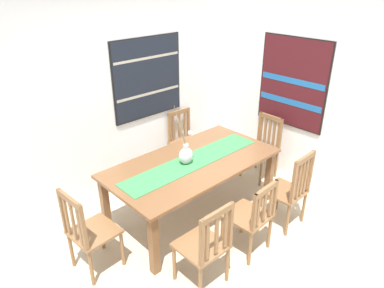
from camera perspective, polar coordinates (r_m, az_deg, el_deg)
The scene contains 14 objects.
ground_plane at distance 4.08m, azimuth 5.52°, elevation -16.12°, with size 6.40×6.40×0.03m, color beige.
wall_back at distance 4.67m, azimuth -11.19°, elevation 8.46°, with size 6.40×0.12×2.70m, color white.
wall_side at distance 4.82m, azimuth 21.27°, elevation 7.75°, with size 0.12×6.40×2.70m, color white.
dining_table at distance 4.16m, azimuth 0.09°, elevation -3.88°, with size 2.04×1.06×0.73m.
table_runner at distance 4.11m, azimuth 0.09°, elevation -2.78°, with size 1.87×0.36×0.01m, color #388447.
centerpiece_vase at distance 4.01m, azimuth -0.99°, elevation -1.66°, with size 0.21×0.15×0.72m.
chair_0 at distance 3.77m, azimuth 9.61°, elevation -11.35°, with size 0.44×0.44×0.87m.
chair_1 at distance 3.36m, azimuth 2.18°, elevation -16.00°, with size 0.42×0.42×0.93m.
chair_2 at distance 3.64m, azimuth -16.38°, elevation -13.34°, with size 0.45×0.45×0.94m.
chair_3 at distance 5.16m, azimuth 11.39°, elevation -0.29°, with size 0.43×0.43×0.91m.
chair_4 at distance 5.27m, azimuth -1.14°, elevation 0.64°, with size 0.44×0.44×0.90m.
chair_5 at distance 4.21m, azimuth 15.57°, elevation -6.98°, with size 0.43×0.43×0.96m.
painting_on_back_wall at distance 4.78m, azimuth -7.18°, elevation 10.55°, with size 1.08×0.05×1.07m.
painting_on_side_wall at distance 4.98m, azimuth 15.95°, elevation 9.46°, with size 0.05×1.01×1.20m.
Camera 1 is at (-2.34, -1.94, 2.71)m, focal length 33.03 mm.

